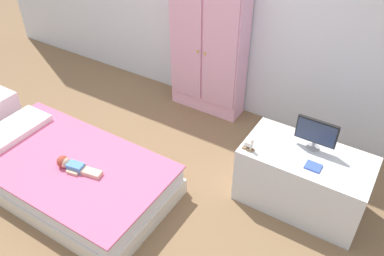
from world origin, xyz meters
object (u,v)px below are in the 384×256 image
(doll, at_px, (71,165))
(tv_monitor, at_px, (316,133))
(book_blue, at_px, (313,167))
(tv_stand, at_px, (303,179))
(bed, at_px, (69,174))
(rocking_horse_toy, at_px, (250,144))
(wardrobe, at_px, (209,47))

(doll, height_order, tv_monitor, tv_monitor)
(tv_monitor, bearing_deg, book_blue, -70.85)
(tv_stand, bearing_deg, doll, -150.67)
(book_blue, bearing_deg, tv_stand, 121.92)
(bed, bearing_deg, rocking_horse_toy, 27.38)
(doll, distance_m, tv_stand, 1.82)
(tv_monitor, bearing_deg, bed, -150.96)
(bed, height_order, tv_stand, tv_stand)
(rocking_horse_toy, xyz_separation_m, book_blue, (0.47, 0.07, -0.04))
(book_blue, bearing_deg, doll, -154.93)
(tv_stand, bearing_deg, bed, -153.25)
(doll, xyz_separation_m, rocking_horse_toy, (1.19, 0.71, 0.23))
(tv_stand, bearing_deg, book_blue, -58.08)
(wardrobe, distance_m, tv_monitor, 1.51)
(doll, distance_m, tv_monitor, 1.90)
(wardrobe, relative_size, rocking_horse_toy, 12.94)
(bed, bearing_deg, book_blue, 22.69)
(doll, distance_m, book_blue, 1.84)
(tv_stand, xyz_separation_m, tv_monitor, (0.00, 0.09, 0.40))
(tv_monitor, distance_m, rocking_horse_toy, 0.49)
(book_blue, bearing_deg, bed, -157.31)
(bed, distance_m, wardrobe, 1.79)
(wardrobe, bearing_deg, rocking_horse_toy, -46.66)
(wardrobe, bearing_deg, bed, -102.66)
(bed, height_order, tv_monitor, tv_monitor)
(rocking_horse_toy, bearing_deg, tv_stand, 24.62)
(doll, xyz_separation_m, tv_monitor, (1.59, 0.98, 0.33))
(tv_stand, distance_m, book_blue, 0.30)
(doll, height_order, wardrobe, wardrobe)
(wardrobe, xyz_separation_m, book_blue, (1.40, -0.92, -0.19))
(tv_stand, bearing_deg, rocking_horse_toy, -155.38)
(tv_stand, distance_m, tv_monitor, 0.41)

